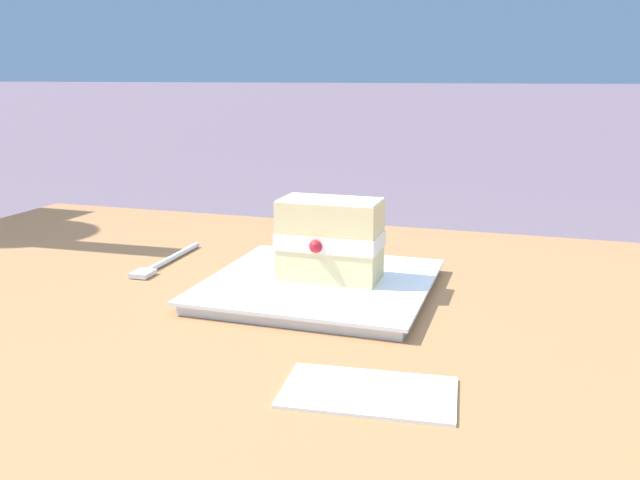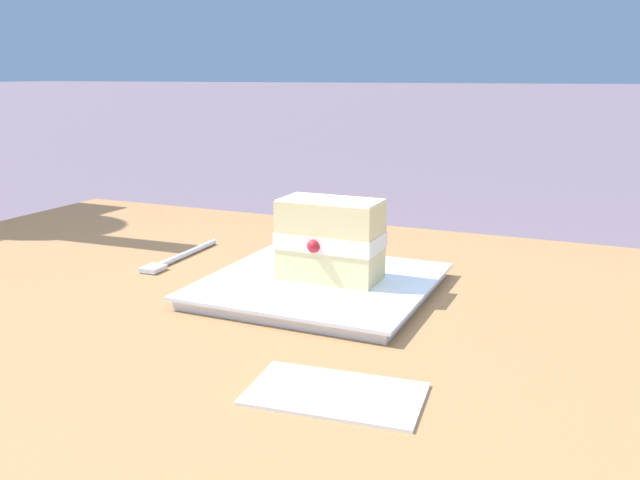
{
  "view_description": "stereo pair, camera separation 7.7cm",
  "coord_description": "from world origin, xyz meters",
  "px_view_note": "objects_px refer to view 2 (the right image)",
  "views": [
    {
      "loc": [
        -0.06,
        0.55,
        0.96
      ],
      "look_at": [
        0.17,
        -0.17,
        0.77
      ],
      "focal_mm": 37.58,
      "sensor_mm": 36.0,
      "label": 1
    },
    {
      "loc": [
        -0.13,
        0.52,
        0.96
      ],
      "look_at": [
        0.17,
        -0.17,
        0.77
      ],
      "focal_mm": 37.58,
      "sensor_mm": 36.0,
      "label": 2
    }
  ],
  "objects_px": {
    "cake_slice": "(330,240)",
    "dessert_fork": "(178,258)",
    "paper_napkin": "(335,394)",
    "patio_table": "(419,449)",
    "dessert_plate": "(320,285)"
  },
  "relations": [
    {
      "from": "cake_slice",
      "to": "dessert_fork",
      "type": "distance_m",
      "value": 0.26
    },
    {
      "from": "paper_napkin",
      "to": "cake_slice",
      "type": "bearing_deg",
      "value": -66.28
    },
    {
      "from": "patio_table",
      "to": "dessert_fork",
      "type": "distance_m",
      "value": 0.46
    },
    {
      "from": "cake_slice",
      "to": "paper_napkin",
      "type": "height_order",
      "value": "cake_slice"
    },
    {
      "from": "dessert_fork",
      "to": "paper_napkin",
      "type": "bearing_deg",
      "value": 141.12
    },
    {
      "from": "dessert_plate",
      "to": "cake_slice",
      "type": "height_order",
      "value": "cake_slice"
    },
    {
      "from": "patio_table",
      "to": "cake_slice",
      "type": "distance_m",
      "value": 0.27
    },
    {
      "from": "cake_slice",
      "to": "paper_napkin",
      "type": "xyz_separation_m",
      "value": [
        -0.11,
        0.24,
        -0.06
      ]
    },
    {
      "from": "patio_table",
      "to": "cake_slice",
      "type": "height_order",
      "value": "cake_slice"
    },
    {
      "from": "patio_table",
      "to": "dessert_fork",
      "type": "bearing_deg",
      "value": -28.0
    },
    {
      "from": "dessert_plate",
      "to": "dessert_fork",
      "type": "distance_m",
      "value": 0.24
    },
    {
      "from": "patio_table",
      "to": "dessert_plate",
      "type": "xyz_separation_m",
      "value": [
        0.17,
        -0.17,
        0.08
      ]
    },
    {
      "from": "dessert_plate",
      "to": "cake_slice",
      "type": "distance_m",
      "value": 0.06
    },
    {
      "from": "patio_table",
      "to": "cake_slice",
      "type": "relative_size",
      "value": 14.18
    },
    {
      "from": "dessert_plate",
      "to": "cake_slice",
      "type": "bearing_deg",
      "value": -143.78
    }
  ]
}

